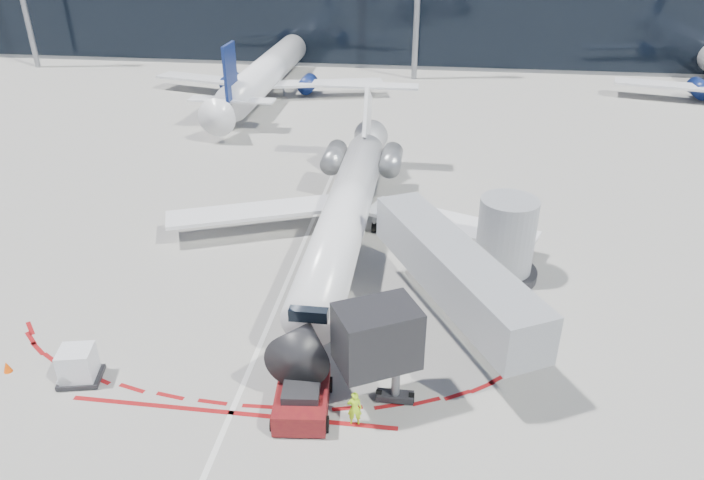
# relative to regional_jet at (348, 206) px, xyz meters

# --- Properties ---
(ground) EXTENTS (260.00, 260.00, 0.00)m
(ground) POSITION_rel_regional_jet_xyz_m (-2.75, -4.46, -2.42)
(ground) COLOR gray
(ground) RESTS_ON ground
(apron_centerline) EXTENTS (0.25, 40.00, 0.01)m
(apron_centerline) POSITION_rel_regional_jet_xyz_m (-2.75, -2.46, -2.42)
(apron_centerline) COLOR silver
(apron_centerline) RESTS_ON ground
(apron_stop_bar) EXTENTS (14.00, 0.25, 0.01)m
(apron_stop_bar) POSITION_rel_regional_jet_xyz_m (-2.75, -15.96, -2.42)
(apron_stop_bar) COLOR maroon
(apron_stop_bar) RESTS_ON ground
(jet_bridge) EXTENTS (10.03, 15.20, 4.90)m
(jet_bridge) POSITION_rel_regional_jet_xyz_m (7.04, -7.47, 0.58)
(jet_bridge) COLOR #95989E
(jet_bridge) RESTS_ON ground
(regional_jet) EXTENTS (23.51, 28.99, 7.26)m
(regional_jet) POSITION_rel_regional_jet_xyz_m (0.00, 0.00, 0.00)
(regional_jet) COLOR white
(regional_jet) RESTS_ON ground
(pushback_tug) EXTENTS (2.65, 5.58, 1.43)m
(pushback_tug) POSITION_rel_regional_jet_xyz_m (0.19, -15.38, -1.79)
(pushback_tug) COLOR #570C13
(pushback_tug) RESTS_ON ground
(ramp_worker) EXTENTS (0.65, 0.47, 1.64)m
(ramp_worker) POSITION_rel_regional_jet_xyz_m (2.45, -15.88, -1.61)
(ramp_worker) COLOR #BDFF1A
(ramp_worker) RESTS_ON ground
(uld_container) EXTENTS (2.07, 1.87, 1.68)m
(uld_container) POSITION_rel_regional_jet_xyz_m (-10.00, -14.83, -1.60)
(uld_container) COLOR black
(uld_container) RESTS_ON ground
(safety_cone_left) EXTENTS (0.38, 0.38, 0.53)m
(safety_cone_left) POSITION_rel_regional_jet_xyz_m (-13.63, -14.72, -2.16)
(safety_cone_left) COLOR #FF5005
(safety_cone_left) RESTS_ON ground
(bg_airliner_0) EXTENTS (30.61, 32.41, 9.90)m
(bg_airliner_0) POSITION_rel_regional_jet_xyz_m (-13.84, 34.27, 2.53)
(bg_airliner_0) COLOR white
(bg_airliner_0) RESTS_ON ground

